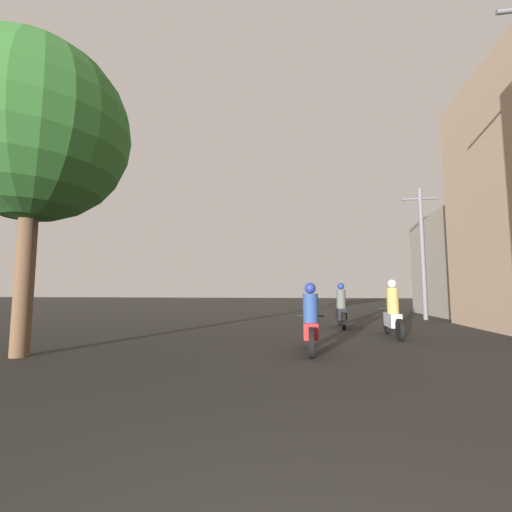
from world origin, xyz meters
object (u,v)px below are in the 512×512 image
building_right_far (474,265)px  utility_pole_far (422,249)px  motorcycle_silver (393,314)px  street_tree (34,132)px  motorcycle_black (341,310)px  motorcycle_red (311,324)px

building_right_far → utility_pole_far: (-3.39, -2.77, 0.56)m
motorcycle_silver → building_right_far: 11.11m
street_tree → motorcycle_silver: bearing=26.9°
street_tree → building_right_far: bearing=42.3°
motorcycle_black → street_tree: street_tree is taller
utility_pole_far → motorcycle_black: bearing=-136.4°
motorcycle_red → building_right_far: building_right_far is taller
motorcycle_silver → street_tree: size_ratio=0.31×
utility_pole_far → building_right_far: bearing=39.3°
motorcycle_red → motorcycle_silver: bearing=49.2°
motorcycle_silver → motorcycle_black: size_ratio=1.04×
motorcycle_red → motorcycle_silver: motorcycle_silver is taller
utility_pole_far → motorcycle_red: bearing=-120.1°
motorcycle_red → utility_pole_far: 10.67m
utility_pole_far → motorcycle_silver: bearing=-114.8°
building_right_far → motorcycle_red: bearing=-126.2°
building_right_far → utility_pole_far: utility_pole_far is taller
motorcycle_red → motorcycle_black: size_ratio=0.94×
motorcycle_silver → motorcycle_red: bearing=-125.7°
motorcycle_silver → motorcycle_black: 2.62m
building_right_far → street_tree: 19.52m
motorcycle_red → motorcycle_silver: (2.34, 2.76, 0.04)m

